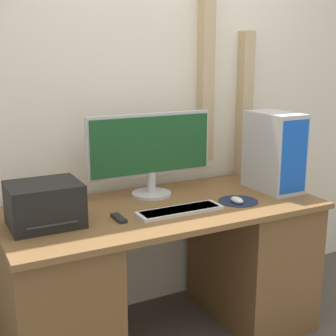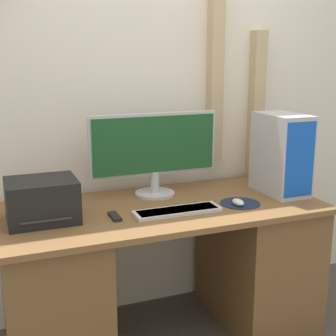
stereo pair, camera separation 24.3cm
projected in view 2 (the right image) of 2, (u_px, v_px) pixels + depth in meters
wall_back at (136, 90)px, 2.73m from camera, size 6.40×0.13×2.70m
desk at (163, 271)px, 2.56m from camera, size 1.68×0.77×0.78m
monitor at (154, 149)px, 2.60m from camera, size 0.74×0.22×0.46m
keyboard at (177, 211)px, 2.35m from camera, size 0.45×0.13×0.02m
mousepad at (240, 203)px, 2.50m from camera, size 0.22×0.22×0.00m
mouse at (238, 202)px, 2.46m from camera, size 0.05×0.09×0.03m
computer_tower at (282, 154)px, 2.65m from camera, size 0.20×0.34×0.46m
printer at (42, 200)px, 2.22m from camera, size 0.33×0.28×0.20m
remote_control at (115, 216)px, 2.28m from camera, size 0.04×0.13×0.02m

